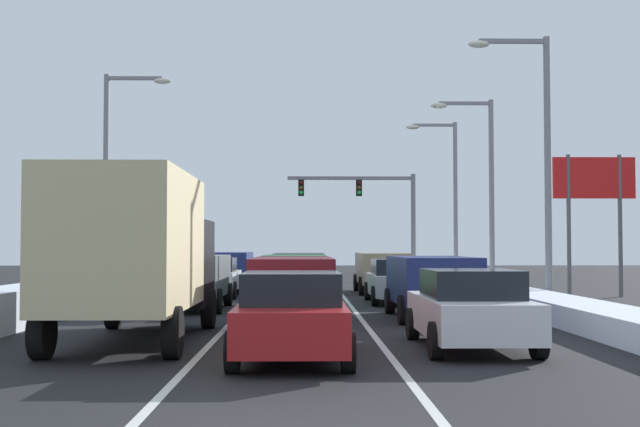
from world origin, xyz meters
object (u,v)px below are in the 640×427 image
object	(u,v)px
suv_navy_right_lane_second	(431,281)
sedan_silver_right_lane_third	(397,281)
street_lamp_right_near	(537,146)
roadside_sign_right	(594,193)
traffic_light_gantry	(374,203)
street_lamp_right_far	(449,187)
suv_tan_right_lane_fourth	(382,269)
sedan_white_left_lane_third	(214,277)
suv_charcoal_center_lane_fourth	(299,269)
suv_navy_left_lane_fourth	(229,267)
suv_green_center_lane_third	(295,276)
street_lamp_right_mid	(483,177)
sedan_white_right_lane_nearest	(470,309)
box_truck_left_lane_nearest	(136,249)
street_lamp_left_mid	(115,164)
suv_gray_left_lane_second	(192,277)
suv_maroon_center_lane_second	(293,284)
sedan_red_center_lane_nearest	(292,315)

from	to	relation	value
suv_navy_right_lane_second	sedan_silver_right_lane_third	bearing A→B (deg)	92.21
street_lamp_right_near	roadside_sign_right	size ratio (longest dim) A/B	1.59
traffic_light_gantry	street_lamp_right_far	bearing A→B (deg)	-60.88
suv_tan_right_lane_fourth	sedan_white_left_lane_third	size ratio (longest dim) A/B	1.09
suv_navy_right_lane_second	suv_charcoal_center_lane_fourth	size ratio (longest dim) A/B	1.00
suv_navy_left_lane_fourth	suv_tan_right_lane_fourth	bearing A→B (deg)	-28.41
suv_green_center_lane_third	sedan_silver_right_lane_third	bearing A→B (deg)	31.41
sedan_silver_right_lane_third	suv_tan_right_lane_fourth	xyz separation A→B (m)	(0.06, 6.09, 0.25)
sedan_silver_right_lane_third	street_lamp_right_mid	xyz separation A→B (m)	(4.29, 5.94, 4.09)
suv_navy_left_lane_fourth	traffic_light_gantry	size ratio (longest dim) A/B	0.65
sedan_white_right_lane_nearest	suv_navy_left_lane_fourth	xyz separation A→B (m)	(-6.62, 22.48, 0.25)
box_truck_left_lane_nearest	street_lamp_right_mid	xyz separation A→B (m)	(10.89, 17.63, 2.95)
box_truck_left_lane_nearest	street_lamp_left_mid	size ratio (longest dim) A/B	0.82
suv_navy_right_lane_second	traffic_light_gantry	distance (m)	26.47
suv_gray_left_lane_second	suv_navy_left_lane_fourth	world-z (taller)	same
traffic_light_gantry	street_lamp_right_mid	distance (m)	14.51
sedan_white_right_lane_nearest	traffic_light_gantry	xyz separation A→B (m)	(0.94, 32.80, 3.73)
sedan_silver_right_lane_third	street_lamp_left_mid	distance (m)	12.29
sedan_white_right_lane_nearest	street_lamp_right_far	size ratio (longest dim) A/B	0.54
street_lamp_left_mid	suv_maroon_center_lane_second	bearing A→B (deg)	-59.63
sedan_red_center_lane_nearest	suv_green_center_lane_third	xyz separation A→B (m)	(-0.08, 12.08, 0.25)
suv_charcoal_center_lane_fourth	roadside_sign_right	bearing A→B (deg)	-8.94
suv_green_center_lane_third	street_lamp_right_far	xyz separation A→B (m)	(7.75, 16.14, 3.98)
sedan_silver_right_lane_third	street_lamp_right_mid	distance (m)	8.39
suv_maroon_center_lane_second	sedan_red_center_lane_nearest	bearing A→B (deg)	-89.33
box_truck_left_lane_nearest	roadside_sign_right	distance (m)	21.02
suv_charcoal_center_lane_fourth	traffic_light_gantry	bearing A→B (deg)	73.98
suv_gray_left_lane_second	street_lamp_right_near	xyz separation A→B (m)	(10.96, 0.70, 4.17)
suv_charcoal_center_lane_fourth	street_lamp_right_far	size ratio (longest dim) A/B	0.59
suv_gray_left_lane_second	street_lamp_right_far	world-z (taller)	street_lamp_right_far
street_lamp_right_near	suv_tan_right_lane_fourth	bearing A→B (deg)	117.32
suv_green_center_lane_third	street_lamp_right_far	world-z (taller)	street_lamp_right_far
box_truck_left_lane_nearest	suv_tan_right_lane_fourth	bearing A→B (deg)	69.48
box_truck_left_lane_nearest	street_lamp_left_mid	bearing A→B (deg)	104.39
sedan_white_left_lane_third	street_lamp_right_near	size ratio (longest dim) A/B	0.52
suv_charcoal_center_lane_fourth	street_lamp_right_near	world-z (taller)	street_lamp_right_near
sedan_white_left_lane_third	street_lamp_right_far	world-z (taller)	street_lamp_right_far
suv_maroon_center_lane_second	suv_navy_left_lane_fourth	size ratio (longest dim) A/B	1.00
suv_navy_right_lane_second	sedan_white_left_lane_third	bearing A→B (deg)	125.30
suv_navy_right_lane_second	suv_charcoal_center_lane_fourth	distance (m)	11.83
sedan_white_left_lane_third	suv_tan_right_lane_fourth	bearing A→B (deg)	20.23
suv_tan_right_lane_fourth	street_lamp_right_mid	world-z (taller)	street_lamp_right_mid
suv_maroon_center_lane_second	street_lamp_right_mid	world-z (taller)	street_lamp_right_mid
sedan_white_right_lane_nearest	suv_gray_left_lane_second	world-z (taller)	suv_gray_left_lane_second
box_truck_left_lane_nearest	traffic_light_gantry	size ratio (longest dim) A/B	0.95
sedan_silver_right_lane_third	street_lamp_right_mid	world-z (taller)	street_lamp_right_mid
street_lamp_right_near	roadside_sign_right	distance (m)	6.65
street_lamp_left_mid	suv_gray_left_lane_second	bearing A→B (deg)	-60.21
sedan_red_center_lane_nearest	sedan_silver_right_lane_third	bearing A→B (deg)	76.50
suv_tan_right_lane_fourth	street_lamp_right_mid	bearing A→B (deg)	-2.01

